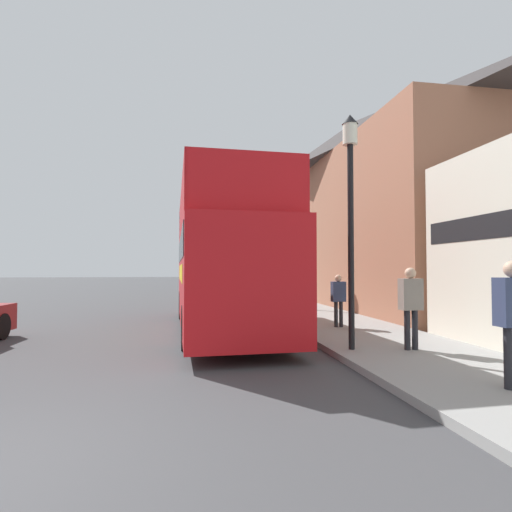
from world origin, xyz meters
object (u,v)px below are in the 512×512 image
lamp_post_nearest (350,188)px  tour_bus (222,268)px  pedestrian_second (411,300)px  lamp_post_second (271,233)px  parked_car_ahead_of_bus (229,293)px  pedestrian_third (338,295)px

lamp_post_nearest → tour_bus: bearing=120.5°
pedestrian_second → lamp_post_second: size_ratio=0.35×
parked_car_ahead_of_bus → lamp_post_second: 3.66m
lamp_post_second → pedestrian_third: bearing=-84.1°
tour_bus → lamp_post_second: size_ratio=2.00×
pedestrian_second → lamp_post_nearest: bearing=167.9°
pedestrian_second → lamp_post_second: 10.52m
tour_bus → pedestrian_second: size_ratio=5.64×
parked_car_ahead_of_bus → lamp_post_nearest: 11.88m
pedestrian_third → lamp_post_nearest: lamp_post_nearest is taller
lamp_post_nearest → lamp_post_second: (0.24, 9.94, -0.10)m
pedestrian_second → lamp_post_nearest: size_ratio=0.34×
parked_car_ahead_of_bus → pedestrian_second: 12.01m
pedestrian_second → lamp_post_second: lamp_post_second is taller
pedestrian_third → tour_bus: bearing=163.7°
tour_bus → parked_car_ahead_of_bus: tour_bus is taller
pedestrian_third → lamp_post_nearest: size_ratio=0.30×
tour_bus → pedestrian_third: tour_bus is taller
parked_car_ahead_of_bus → pedestrian_second: bearing=-79.2°
tour_bus → lamp_post_second: (2.72, 5.74, 1.63)m
pedestrian_second → pedestrian_third: (-0.30, 3.46, -0.12)m
pedestrian_third → lamp_post_second: bearing=95.9°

